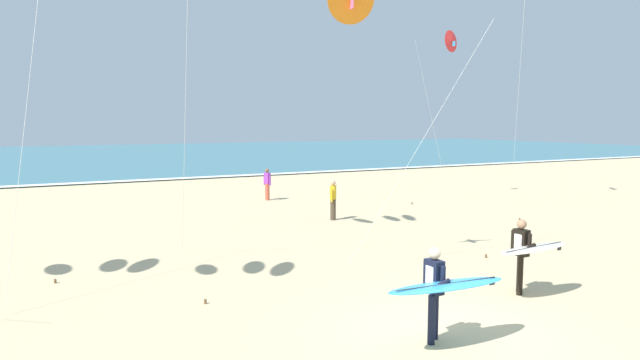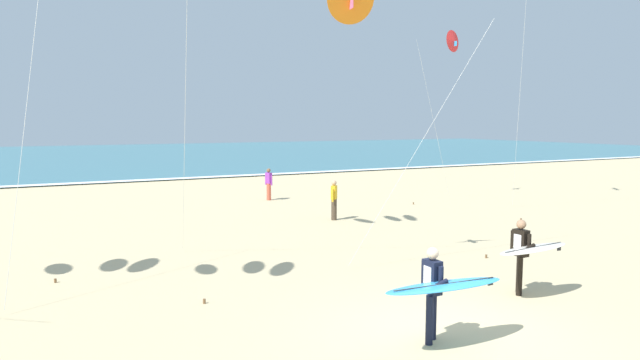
{
  "view_description": "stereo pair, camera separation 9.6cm",
  "coord_description": "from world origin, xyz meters",
  "px_view_note": "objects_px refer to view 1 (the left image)",
  "views": [
    {
      "loc": [
        -6.44,
        -7.33,
        3.88
      ],
      "look_at": [
        0.57,
        6.22,
        2.23
      ],
      "focal_mm": 30.18,
      "sensor_mm": 36.0,
      "label": 1
    },
    {
      "loc": [
        -6.36,
        -7.37,
        3.88
      ],
      "look_at": [
        0.57,
        6.22,
        2.23
      ],
      "focal_mm": 30.18,
      "sensor_mm": 36.0,
      "label": 2
    }
  ],
  "objects_px": {
    "kite_delta_scarlet_far": "(452,42)",
    "bystander_purple_top": "(267,184)",
    "surfer_trailing": "(527,250)",
    "kite_delta_amber_near": "(351,0)",
    "bystander_yellow_top": "(333,200)",
    "surfer_lead": "(441,287)"
  },
  "relations": [
    {
      "from": "kite_delta_scarlet_far",
      "to": "bystander_purple_top",
      "type": "bearing_deg",
      "value": 157.51
    },
    {
      "from": "surfer_trailing",
      "to": "bystander_purple_top",
      "type": "relative_size",
      "value": 1.27
    },
    {
      "from": "kite_delta_scarlet_far",
      "to": "kite_delta_amber_near",
      "type": "bearing_deg",
      "value": -140.66
    },
    {
      "from": "kite_delta_amber_near",
      "to": "bystander_yellow_top",
      "type": "relative_size",
      "value": 4.76
    },
    {
      "from": "surfer_trailing",
      "to": "kite_delta_amber_near",
      "type": "xyz_separation_m",
      "value": [
        -2.4,
        3.69,
        5.89
      ]
    },
    {
      "from": "surfer_trailing",
      "to": "kite_delta_amber_near",
      "type": "relative_size",
      "value": 0.27
    },
    {
      "from": "kite_delta_amber_near",
      "to": "kite_delta_scarlet_far",
      "type": "height_order",
      "value": "kite_delta_scarlet_far"
    },
    {
      "from": "surfer_lead",
      "to": "kite_delta_scarlet_far",
      "type": "xyz_separation_m",
      "value": [
        12.39,
        14.21,
        6.81
      ]
    },
    {
      "from": "surfer_lead",
      "to": "surfer_trailing",
      "type": "bearing_deg",
      "value": 19.7
    },
    {
      "from": "bystander_purple_top",
      "to": "bystander_yellow_top",
      "type": "distance_m",
      "value": 6.3
    },
    {
      "from": "surfer_lead",
      "to": "bystander_purple_top",
      "type": "relative_size",
      "value": 1.55
    },
    {
      "from": "surfer_trailing",
      "to": "kite_delta_scarlet_far",
      "type": "height_order",
      "value": "kite_delta_scarlet_far"
    },
    {
      "from": "surfer_trailing",
      "to": "kite_delta_amber_near",
      "type": "bearing_deg",
      "value": 123.07
    },
    {
      "from": "surfer_trailing",
      "to": "kite_delta_scarlet_far",
      "type": "xyz_separation_m",
      "value": [
        8.91,
        12.96,
        6.82
      ]
    },
    {
      "from": "surfer_trailing",
      "to": "kite_delta_amber_near",
      "type": "distance_m",
      "value": 7.35
    },
    {
      "from": "bystander_purple_top",
      "to": "bystander_yellow_top",
      "type": "xyz_separation_m",
      "value": [
        0.29,
        -6.29,
        0.0
      ]
    },
    {
      "from": "bystander_purple_top",
      "to": "surfer_lead",
      "type": "bearing_deg",
      "value": -102.31
    },
    {
      "from": "surfer_lead",
      "to": "kite_delta_amber_near",
      "type": "xyz_separation_m",
      "value": [
        1.08,
        4.94,
        5.88
      ]
    },
    {
      "from": "bystander_yellow_top",
      "to": "surfer_trailing",
      "type": "bearing_deg",
      "value": -93.78
    },
    {
      "from": "bystander_purple_top",
      "to": "kite_delta_scarlet_far",
      "type": "bearing_deg",
      "value": -22.49
    },
    {
      "from": "kite_delta_scarlet_far",
      "to": "surfer_lead",
      "type": "bearing_deg",
      "value": -131.09
    },
    {
      "from": "surfer_lead",
      "to": "bystander_yellow_top",
      "type": "distance_m",
      "value": 12.18
    }
  ]
}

